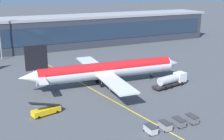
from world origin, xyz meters
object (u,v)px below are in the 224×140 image
(main_airliner, at_px, (106,70))
(belt_loader, at_px, (46,110))
(baggage_cart_0, at_px, (151,129))
(baggage_cart_2, at_px, (179,122))
(baggage_cart_3, at_px, (192,119))
(baggage_cart_1, at_px, (165,126))
(fuel_tanker, at_px, (172,80))

(main_airliner, height_order, belt_loader, main_airliner)
(baggage_cart_0, xyz_separation_m, baggage_cart_2, (6.40, 0.02, 0.00))
(main_airliner, height_order, baggage_cart_3, main_airliner)
(main_airliner, height_order, baggage_cart_0, main_airliner)
(baggage_cart_0, bearing_deg, baggage_cart_2, 0.22)
(belt_loader, distance_m, baggage_cart_1, 24.40)
(baggage_cart_0, height_order, baggage_cart_3, same)
(baggage_cart_2, distance_m, baggage_cart_3, 3.20)
(baggage_cart_2, xyz_separation_m, baggage_cart_3, (3.20, 0.01, 0.00))
(baggage_cart_0, bearing_deg, fuel_tanker, 44.70)
(baggage_cart_1, height_order, baggage_cart_3, same)
(belt_loader, bearing_deg, baggage_cart_2, -37.07)
(baggage_cart_2, bearing_deg, main_airliner, 94.02)
(main_airliner, xyz_separation_m, baggage_cart_3, (5.18, -28.21, -3.25))
(main_airliner, xyz_separation_m, baggage_cart_2, (1.98, -28.22, -3.25))
(main_airliner, xyz_separation_m, baggage_cart_1, (-1.22, -28.23, -3.25))
(belt_loader, height_order, baggage_cart_0, belt_loader)
(baggage_cart_0, distance_m, baggage_cart_3, 9.60)
(main_airliner, relative_size, baggage_cart_0, 17.11)
(main_airliner, height_order, baggage_cart_1, main_airliner)
(fuel_tanker, height_order, baggage_cart_3, fuel_tanker)
(baggage_cart_3, bearing_deg, belt_loader, 146.70)
(fuel_tanker, xyz_separation_m, baggage_cart_1, (-16.16, -19.14, -0.96))
(baggage_cart_1, distance_m, baggage_cart_2, 3.20)
(baggage_cart_0, xyz_separation_m, baggage_cart_3, (9.60, 0.04, 0.00))
(fuel_tanker, bearing_deg, baggage_cart_2, -124.11)
(belt_loader, xyz_separation_m, baggage_cart_3, (24.64, -16.18, -0.21))
(fuel_tanker, bearing_deg, main_airliner, 148.68)
(belt_loader, bearing_deg, baggage_cart_0, -47.17)
(belt_loader, relative_size, baggage_cart_0, 2.64)
(main_airliner, bearing_deg, belt_loader, -148.27)
(baggage_cart_3, bearing_deg, baggage_cart_2, -179.78)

